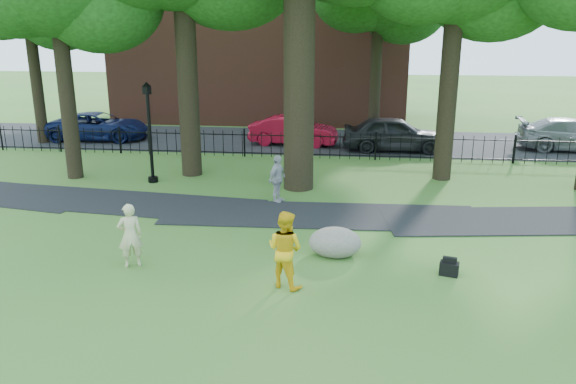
# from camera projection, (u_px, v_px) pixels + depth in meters

# --- Properties ---
(ground) EXTENTS (120.00, 120.00, 0.00)m
(ground) POSITION_uv_depth(u_px,v_px,m) (272.00, 263.00, 14.28)
(ground) COLOR #2E6423
(ground) RESTS_ON ground
(footpath) EXTENTS (36.07, 3.85, 0.03)m
(footpath) POSITION_uv_depth(u_px,v_px,m) (320.00, 216.00, 17.89)
(footpath) COLOR black
(footpath) RESTS_ON ground
(street) EXTENTS (80.00, 7.00, 0.02)m
(street) POSITION_uv_depth(u_px,v_px,m) (315.00, 141.00, 29.53)
(street) COLOR black
(street) RESTS_ON ground
(iron_fence) EXTENTS (44.00, 0.04, 1.20)m
(iron_fence) POSITION_uv_depth(u_px,v_px,m) (309.00, 145.00, 25.55)
(iron_fence) COLOR black
(iron_fence) RESTS_ON ground
(brick_building) EXTENTS (18.00, 8.00, 12.00)m
(brick_building) POSITION_uv_depth(u_px,v_px,m) (263.00, 23.00, 35.89)
(brick_building) COLOR brown
(brick_building) RESTS_ON ground
(woman) EXTENTS (0.71, 0.62, 1.64)m
(woman) POSITION_uv_depth(u_px,v_px,m) (130.00, 235.00, 13.89)
(woman) COLOR #C9C08A
(woman) RESTS_ON ground
(man) EXTENTS (1.10, 1.01, 1.82)m
(man) POSITION_uv_depth(u_px,v_px,m) (285.00, 249.00, 12.79)
(man) COLOR yellow
(man) RESTS_ON ground
(pedestrian) EXTENTS (0.75, 1.04, 1.64)m
(pedestrian) POSITION_uv_depth(u_px,v_px,m) (277.00, 179.00, 19.06)
(pedestrian) COLOR #A1A0A5
(pedestrian) RESTS_ON ground
(boulder) EXTENTS (1.50, 1.21, 0.81)m
(boulder) POSITION_uv_depth(u_px,v_px,m) (335.00, 240.00, 14.71)
(boulder) COLOR #6E665B
(boulder) RESTS_ON ground
(lamppost) EXTENTS (0.38, 0.38, 3.84)m
(lamppost) POSITION_uv_depth(u_px,v_px,m) (150.00, 134.00, 21.23)
(lamppost) COLOR black
(lamppost) RESTS_ON ground
(backpack) EXTENTS (0.50, 0.38, 0.33)m
(backpack) POSITION_uv_depth(u_px,v_px,m) (449.00, 269.00, 13.56)
(backpack) COLOR black
(backpack) RESTS_ON ground
(red_bag) EXTENTS (0.38, 0.32, 0.23)m
(red_bag) POSITION_uv_depth(u_px,v_px,m) (279.00, 240.00, 15.57)
(red_bag) COLOR maroon
(red_bag) RESTS_ON ground
(red_sedan) EXTENTS (4.54, 1.89, 1.46)m
(red_sedan) POSITION_uv_depth(u_px,v_px,m) (293.00, 131.00, 28.42)
(red_sedan) COLOR #A10C23
(red_sedan) RESTS_ON ground
(navy_van) EXTENTS (5.35, 2.68, 1.46)m
(navy_van) POSITION_uv_depth(u_px,v_px,m) (99.00, 126.00, 29.68)
(navy_van) COLOR #0C1640
(navy_van) RESTS_ON ground
(grey_car) EXTENTS (4.96, 2.09, 1.68)m
(grey_car) POSITION_uv_depth(u_px,v_px,m) (394.00, 134.00, 27.02)
(grey_car) COLOR black
(grey_car) RESTS_ON ground
(silver_car) EXTENTS (5.51, 2.66, 1.54)m
(silver_car) POSITION_uv_depth(u_px,v_px,m) (575.00, 135.00, 27.06)
(silver_car) COLOR gray
(silver_car) RESTS_ON ground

